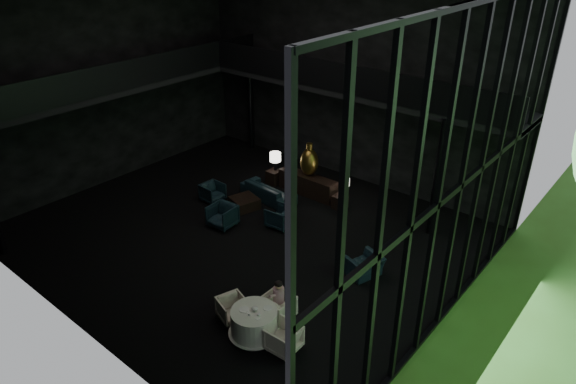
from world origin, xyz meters
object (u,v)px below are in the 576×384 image
Objects in this scene: dining_table at (254,324)px; child at (279,292)px; dining_chair_east at (283,337)px; lounge_armchair_west at (213,192)px; window_armchair at (364,264)px; dining_chair_north at (278,306)px; bronze_urn at (309,162)px; console at (308,185)px; lounge_armchair_south at (222,214)px; dining_chair_west at (232,309)px; lounge_armchair_east at (280,215)px; sofa at (268,188)px; side_table_left at (274,177)px; table_lamp_left at (275,158)px; coffee_table at (245,203)px; table_lamp_right at (344,182)px; side_table_right at (340,202)px.

child is (-0.01, 0.95, 0.44)m from dining_table.
lounge_armchair_west is at bearing -123.12° from dining_chair_east.
child is (-0.79, -2.93, 0.38)m from window_armchair.
lounge_armchair_west is at bearing -28.66° from dining_chair_north.
dining_chair_north is at bearing 3.75° from window_armchair.
lounge_armchair_west reaches higher than dining_table.
bronze_urn is 1.46× the size of window_armchair.
console is 3.86× the size of child.
console is 2.59× the size of lounge_armchair_south.
dining_chair_west is at bearing 41.17° from dining_chair_north.
lounge_armchair_west is 0.89× the size of lounge_armchair_east.
sofa is at bearing -133.11° from lounge_armchair_east.
side_table_left is 7.98m from dining_chair_north.
dining_table is 0.89m from dining_chair_east.
child reaches higher than sofa.
table_lamp_left reaches higher than coffee_table.
coffee_table is at bearing -101.06° from lounge_armchair_east.
dining_chair_east is at bearing -38.58° from coffee_table.
lounge_armchair_west is at bearing 142.52° from lounge_armchair_south.
child is at bearing -71.18° from table_lamp_right.
window_armchair is (2.85, -2.90, 0.13)m from side_table_right.
lounge_armchair_west is (-3.98, -2.55, 0.13)m from side_table_right.
dining_chair_north is at bearing -37.73° from coffee_table.
child is (3.66, -5.97, 0.37)m from console.
console reaches higher than coffee_table.
lounge_armchair_south is 1.49× the size of child.
dining_table is at bearing 86.91° from dining_chair_north.
lounge_armchair_south reaches higher than sofa.
console is 1.54m from sofa.
console is 1.61m from side_table_right.
side_table_left is at bearing -139.81° from dining_chair_east.
coffee_table is at bearing -77.78° from table_lamp_left.
bronze_urn reaches higher than lounge_armchair_east.
bronze_urn is at bearing -119.13° from sofa.
table_lamp_right is 7.07m from dining_chair_west.
lounge_armchair_east is (2.34, -2.48, -0.65)m from table_lamp_left.
table_lamp_left is at bearing 102.22° from coffee_table.
sofa is 2.72× the size of window_armchair.
child is at bearing 2.24° from window_armchair.
table_lamp_left reaches higher than window_armchair.
side_table_left is 0.61× the size of coffee_table.
table_lamp_left reaches higher than dining_table.
side_table_right is at bearing 51.84° from lounge_armchair_south.
lounge_armchair_south is at bearing 144.41° from dining_table.
dining_chair_east reaches higher than side_table_right.
lounge_armchair_west is 1.04× the size of dining_chair_east.
table_lamp_left is at bearing -99.28° from window_armchair.
bronze_urn reaches higher than table_lamp_right.
side_table_left is (-1.60, -0.12, -0.12)m from console.
table_lamp_left is 2.52m from coffee_table.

